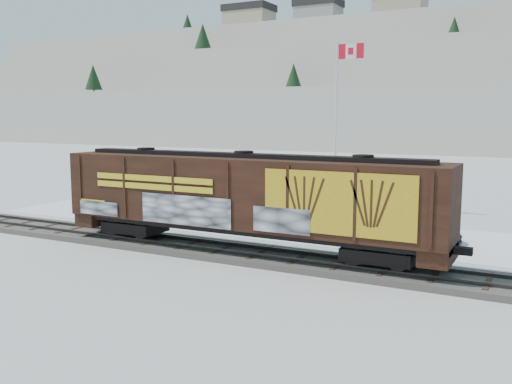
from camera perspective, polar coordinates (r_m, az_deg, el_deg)
The scene contains 9 objects.
ground at distance 27.97m, azimuth -3.21°, elevation -6.18°, with size 500.00×500.00×0.00m, color white.
rail_track at distance 27.93m, azimuth -3.21°, elevation -5.89°, with size 50.00×3.40×0.43m.
parking_strip at distance 34.46m, azimuth 3.22°, elevation -3.51°, with size 40.00×8.00×0.03m, color white.
hillside at distance 163.86m, azimuth 23.11°, elevation 9.75°, with size 360.00×110.00×93.00m.
hopper_railcar at distance 26.86m, azimuth -1.22°, elevation -0.34°, with size 19.12×3.06×4.51m.
flagpole at distance 39.95m, azimuth 8.10°, elevation 4.19°, with size 2.30×0.90×11.66m.
car_silver at distance 33.65m, azimuth 1.09°, elevation -2.56°, with size 1.61×4.01×1.37m, color #9FA1A5.
car_white at distance 34.13m, azimuth -2.18°, elevation -2.35°, with size 1.53×4.39×1.45m, color silver.
car_dark at distance 31.44m, azimuth 15.65°, elevation -3.58°, with size 1.92×4.72×1.37m, color #202329.
Camera 1 is at (13.98, -23.28, 6.69)m, focal length 40.00 mm.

